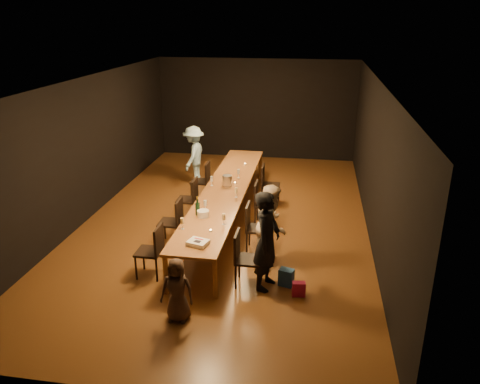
% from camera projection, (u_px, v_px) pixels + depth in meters
% --- Properties ---
extents(ground, '(10.00, 10.00, 0.00)m').
position_uv_depth(ground, '(226.00, 221.00, 10.15)').
color(ground, '#4D2C13').
rests_on(ground, ground).
extents(room_shell, '(6.04, 10.04, 3.02)m').
position_uv_depth(room_shell, '(224.00, 127.00, 9.41)').
color(room_shell, black).
rests_on(room_shell, ground).
extents(table, '(0.90, 6.00, 0.75)m').
position_uv_depth(table, '(225.00, 191.00, 9.90)').
color(table, brown).
rests_on(table, ground).
extents(chair_right_0, '(0.42, 0.42, 0.93)m').
position_uv_depth(chair_right_0, '(248.00, 259.00, 7.64)').
color(chair_right_0, black).
rests_on(chair_right_0, ground).
extents(chair_right_1, '(0.42, 0.42, 0.93)m').
position_uv_depth(chair_right_1, '(258.00, 228.00, 8.75)').
color(chair_right_1, black).
rests_on(chair_right_1, ground).
extents(chair_right_2, '(0.42, 0.42, 0.93)m').
position_uv_depth(chair_right_2, '(265.00, 204.00, 9.85)').
color(chair_right_2, black).
rests_on(chair_right_2, ground).
extents(chair_right_3, '(0.42, 0.42, 0.93)m').
position_uv_depth(chair_right_3, '(271.00, 185.00, 10.96)').
color(chair_right_3, black).
rests_on(chair_right_3, ground).
extents(chair_left_0, '(0.42, 0.42, 0.93)m').
position_uv_depth(chair_left_0, '(149.00, 251.00, 7.90)').
color(chair_left_0, black).
rests_on(chair_left_0, ground).
extents(chair_left_1, '(0.42, 0.42, 0.93)m').
position_uv_depth(chair_left_1, '(170.00, 222.00, 9.00)').
color(chair_left_1, black).
rests_on(chair_left_1, ground).
extents(chair_left_2, '(0.42, 0.42, 0.93)m').
position_uv_depth(chair_left_2, '(187.00, 199.00, 10.11)').
color(chair_left_2, black).
rests_on(chair_left_2, ground).
extents(chair_left_3, '(0.42, 0.42, 0.93)m').
position_uv_depth(chair_left_3, '(200.00, 181.00, 11.22)').
color(chair_left_3, black).
rests_on(chair_left_3, ground).
extents(woman_birthday, '(0.53, 0.68, 1.67)m').
position_uv_depth(woman_birthday, '(267.00, 241.00, 7.44)').
color(woman_birthday, black).
rests_on(woman_birthday, ground).
extents(woman_tan, '(0.66, 0.80, 1.49)m').
position_uv_depth(woman_tan, '(272.00, 225.00, 8.20)').
color(woman_tan, beige).
rests_on(woman_tan, ground).
extents(man_blue, '(0.64, 1.03, 1.53)m').
position_uv_depth(man_blue, '(194.00, 155.00, 12.20)').
color(man_blue, '#98CCEC').
rests_on(man_blue, ground).
extents(child, '(0.49, 0.32, 0.99)m').
position_uv_depth(child, '(177.00, 290.00, 6.73)').
color(child, '#453227').
rests_on(child, ground).
extents(gift_bag_red, '(0.22, 0.14, 0.24)m').
position_uv_depth(gift_bag_red, '(299.00, 289.00, 7.43)').
color(gift_bag_red, '#D21F61').
rests_on(gift_bag_red, ground).
extents(gift_bag_blue, '(0.27, 0.22, 0.30)m').
position_uv_depth(gift_bag_blue, '(286.00, 277.00, 7.71)').
color(gift_bag_blue, '#255BA3').
rests_on(gift_bag_blue, ground).
extents(birthday_cake, '(0.37, 0.33, 0.08)m').
position_uv_depth(birthday_cake, '(198.00, 243.00, 7.48)').
color(birthday_cake, white).
rests_on(birthday_cake, table).
extents(plate_stack, '(0.28, 0.28, 0.12)m').
position_uv_depth(plate_stack, '(203.00, 214.00, 8.51)').
color(plate_stack, white).
rests_on(plate_stack, table).
extents(champagne_bottle, '(0.11, 0.11, 0.36)m').
position_uv_depth(champagne_bottle, '(198.00, 206.00, 8.55)').
color(champagne_bottle, black).
rests_on(champagne_bottle, table).
extents(ice_bucket, '(0.22, 0.22, 0.23)m').
position_uv_depth(ice_bucket, '(227.00, 180.00, 10.04)').
color(ice_bucket, silver).
rests_on(ice_bucket, table).
extents(wineglass_0, '(0.06, 0.06, 0.21)m').
position_uv_depth(wineglass_0, '(182.00, 224.00, 8.01)').
color(wineglass_0, beige).
rests_on(wineglass_0, table).
extents(wineglass_1, '(0.06, 0.06, 0.21)m').
position_uv_depth(wineglass_1, '(224.00, 219.00, 8.18)').
color(wineglass_1, beige).
rests_on(wineglass_1, table).
extents(wineglass_2, '(0.06, 0.06, 0.21)m').
position_uv_depth(wineglass_2, '(205.00, 205.00, 8.76)').
color(wineglass_2, silver).
rests_on(wineglass_2, table).
extents(wineglass_3, '(0.06, 0.06, 0.21)m').
position_uv_depth(wineglass_3, '(236.00, 193.00, 9.40)').
color(wineglass_3, beige).
rests_on(wineglass_3, table).
extents(wineglass_4, '(0.06, 0.06, 0.21)m').
position_uv_depth(wineglass_4, '(212.00, 181.00, 10.04)').
color(wineglass_4, silver).
rests_on(wineglass_4, table).
extents(wineglass_5, '(0.06, 0.06, 0.21)m').
position_uv_depth(wineglass_5, '(239.00, 174.00, 10.51)').
color(wineglass_5, silver).
rests_on(wineglass_5, table).
extents(tealight_near, '(0.05, 0.05, 0.03)m').
position_uv_depth(tealight_near, '(211.00, 231.00, 7.94)').
color(tealight_near, '#B2B7B2').
rests_on(tealight_near, table).
extents(tealight_mid, '(0.05, 0.05, 0.03)m').
position_uv_depth(tealight_mid, '(235.00, 183.00, 10.18)').
color(tealight_mid, '#B2B7B2').
rests_on(tealight_mid, table).
extents(tealight_far, '(0.05, 0.05, 0.03)m').
position_uv_depth(tealight_far, '(245.00, 164.00, 11.46)').
color(tealight_far, '#B2B7B2').
rests_on(tealight_far, table).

